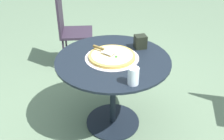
% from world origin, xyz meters
% --- Properties ---
extents(ground_plane, '(10.00, 10.00, 0.00)m').
position_xyz_m(ground_plane, '(0.00, 0.00, 0.00)').
color(ground_plane, '#5B7158').
extents(patio_table, '(0.93, 0.93, 0.68)m').
position_xyz_m(patio_table, '(0.00, 0.00, 0.51)').
color(patio_table, black).
rests_on(patio_table, ground).
extents(pizza_on_tray, '(0.43, 0.43, 0.04)m').
position_xyz_m(pizza_on_tray, '(-0.01, -0.01, 0.69)').
color(pizza_on_tray, silver).
rests_on(pizza_on_tray, patio_table).
extents(pizza_server, '(0.10, 0.22, 0.02)m').
position_xyz_m(pizza_server, '(-0.02, -0.09, 0.73)').
color(pizza_server, silver).
rests_on(pizza_server, pizza_on_tray).
extents(drinking_cup, '(0.08, 0.08, 0.12)m').
position_xyz_m(drinking_cup, '(0.25, 0.28, 0.74)').
color(drinking_cup, silver).
rests_on(drinking_cup, patio_table).
extents(napkin_dispenser, '(0.13, 0.13, 0.11)m').
position_xyz_m(napkin_dispenser, '(-0.27, 0.12, 0.74)').
color(napkin_dispenser, black).
rests_on(napkin_dispenser, patio_table).
extents(patio_chair_near, '(0.51, 0.51, 0.90)m').
position_xyz_m(patio_chair_near, '(-0.72, -0.93, 0.52)').
color(patio_chair_near, '#2C2230').
rests_on(patio_chair_near, ground).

